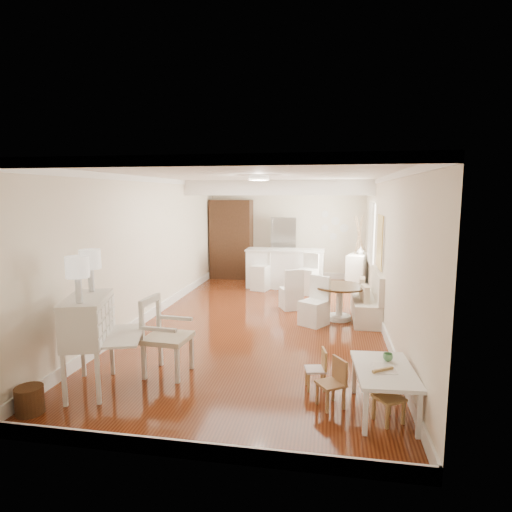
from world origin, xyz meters
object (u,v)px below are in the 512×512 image
(secretary_bureau, at_px, (89,344))
(gustavian_armchair, at_px, (168,336))
(dining_table, at_px, (339,303))
(kids_chair_c, at_px, (389,397))
(bar_stool_left, at_px, (261,271))
(breakfast_counter, at_px, (285,268))
(slip_chair_far, at_px, (291,289))
(pantry_cabinet, at_px, (232,239))
(sideboard, at_px, (358,272))
(fridge, at_px, (296,249))
(slip_chair_near, at_px, (314,301))
(kids_table, at_px, (383,391))
(kids_chair_a, at_px, (331,383))
(kids_chair_b, at_px, (315,369))
(bar_stool_right, at_px, (308,274))
(wicker_basket, at_px, (30,400))

(secretary_bureau, relative_size, gustavian_armchair, 1.12)
(dining_table, bearing_deg, kids_chair_c, -83.08)
(kids_chair_c, xyz_separation_m, bar_stool_left, (-2.43, 6.17, 0.23))
(breakfast_counter, bearing_deg, gustavian_armchair, -99.77)
(slip_chair_far, bearing_deg, pantry_cabinet, -81.91)
(sideboard, bearing_deg, fridge, 167.89)
(fridge, bearing_deg, slip_chair_near, -80.71)
(kids_table, height_order, breakfast_counter, breakfast_counter)
(kids_chair_a, xyz_separation_m, kids_chair_b, (-0.19, 0.45, -0.03))
(dining_table, height_order, pantry_cabinet, pantry_cabinet)
(slip_chair_far, bearing_deg, bar_stool_right, -126.16)
(breakfast_counter, distance_m, sideboard, 1.91)
(slip_chair_near, bearing_deg, secretary_bureau, -97.55)
(gustavian_armchair, xyz_separation_m, slip_chair_far, (1.36, 3.70, -0.09))
(pantry_cabinet, bearing_deg, bar_stool_right, -36.70)
(bar_stool_left, relative_size, sideboard, 1.05)
(gustavian_armchair, relative_size, kids_chair_b, 2.05)
(dining_table, height_order, bar_stool_left, bar_stool_left)
(dining_table, distance_m, bar_stool_left, 3.07)
(wicker_basket, distance_m, breakfast_counter, 7.41)
(bar_stool_left, bearing_deg, slip_chair_near, -46.85)
(kids_chair_c, distance_m, slip_chair_near, 3.53)
(secretary_bureau, xyz_separation_m, bar_stool_right, (2.44, 5.74, -0.10))
(kids_chair_b, distance_m, fridge, 7.02)
(breakfast_counter, height_order, fridge, fridge)
(bar_stool_right, bearing_deg, kids_chair_b, -62.09)
(kids_table, distance_m, breakfast_counter, 6.65)
(kids_chair_a, height_order, dining_table, dining_table)
(secretary_bureau, distance_m, kids_chair_b, 2.89)
(bar_stool_right, bearing_deg, kids_chair_a, -60.50)
(kids_chair_c, distance_m, bar_stool_left, 6.63)
(dining_table, bearing_deg, bar_stool_left, 129.79)
(kids_table, bearing_deg, pantry_cabinet, 115.09)
(fridge, bearing_deg, bar_stool_left, -118.49)
(dining_table, bearing_deg, pantry_cabinet, 128.68)
(gustavian_armchair, distance_m, kids_chair_b, 2.04)
(bar_stool_left, distance_m, pantry_cabinet, 1.96)
(kids_chair_a, height_order, sideboard, sideboard)
(kids_chair_c, distance_m, dining_table, 3.84)
(breakfast_counter, bearing_deg, kids_chair_c, -74.39)
(kids_chair_a, height_order, pantry_cabinet, pantry_cabinet)
(breakfast_counter, bearing_deg, slip_chair_near, -74.33)
(kids_chair_b, height_order, pantry_cabinet, pantry_cabinet)
(secretary_bureau, distance_m, sideboard, 7.53)
(slip_chair_near, distance_m, pantry_cabinet, 5.03)
(kids_chair_c, bearing_deg, wicker_basket, 153.69)
(kids_chair_b, relative_size, breakfast_counter, 0.26)
(pantry_cabinet, bearing_deg, slip_chair_near, -58.67)
(bar_stool_right, height_order, sideboard, bar_stool_right)
(wicker_basket, bearing_deg, kids_chair_c, 7.28)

